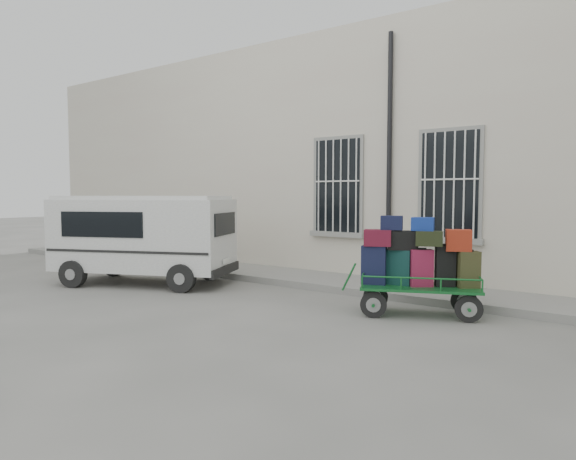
# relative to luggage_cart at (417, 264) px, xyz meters

# --- Properties ---
(ground) EXTENTS (80.00, 80.00, 0.00)m
(ground) POSITION_rel_luggage_cart_xyz_m (-2.60, -0.54, -0.87)
(ground) COLOR #62625E
(ground) RESTS_ON ground
(building) EXTENTS (24.00, 5.15, 6.00)m
(building) POSITION_rel_luggage_cart_xyz_m (-2.60, 4.96, 2.13)
(building) COLOR beige
(building) RESTS_ON ground
(sidewalk) EXTENTS (24.00, 1.70, 0.15)m
(sidewalk) POSITION_rel_luggage_cart_xyz_m (-2.60, 1.66, -0.80)
(sidewalk) COLOR gray
(sidewalk) RESTS_ON ground
(luggage_cart) EXTENTS (2.29, 1.60, 1.69)m
(luggage_cart) POSITION_rel_luggage_cart_xyz_m (0.00, 0.00, 0.00)
(luggage_cart) COLOR black
(luggage_cart) RESTS_ON ground
(van) EXTENTS (4.30, 3.09, 2.01)m
(van) POSITION_rel_luggage_cart_xyz_m (-6.25, -0.74, 0.28)
(van) COLOR silver
(van) RESTS_ON ground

